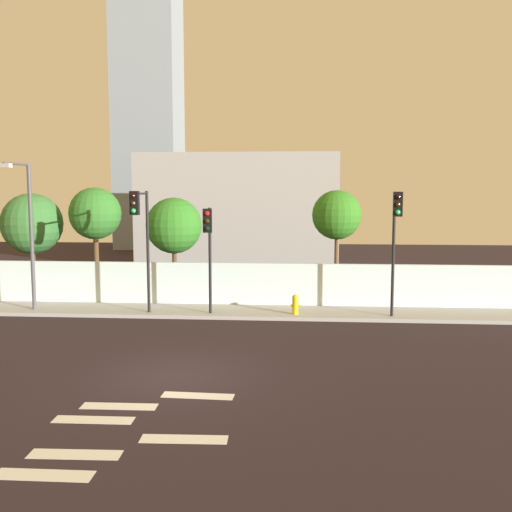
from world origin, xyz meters
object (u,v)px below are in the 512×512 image
Objects in this scene: street_lamp_curbside at (27,223)px; roadside_tree_leftmost at (32,224)px; roadside_tree_rightmost at (337,215)px; fire_hydrant at (295,304)px; traffic_light_right at (141,225)px; traffic_light_left at (209,237)px; roadside_tree_midright at (174,226)px; traffic_light_center at (396,227)px; roadside_tree_midleft at (95,214)px.

roadside_tree_leftmost is at bearing 112.42° from street_lamp_curbside.
fire_hydrant is at bearing -118.76° from roadside_tree_rightmost.
traffic_light_left is at bearing -0.37° from traffic_light_right.
street_lamp_curbside is 1.18× the size of roadside_tree_rightmost.
roadside_tree_rightmost is at bearing -0.00° from roadside_tree_midright.
traffic_light_right reaches higher than roadside_tree_leftmost.
fire_hydrant is (3.35, 0.75, -2.69)m from traffic_light_left.
traffic_light_center is 16.49m from roadside_tree_leftmost.
roadside_tree_midleft is (-12.98, 4.01, 0.27)m from traffic_light_center.
street_lamp_curbside is at bearing 177.41° from traffic_light_center.
traffic_light_center is at bearing -11.43° from fire_hydrant.
traffic_light_center is 10.14m from roadside_tree_midright.
traffic_light_right is at bearing -32.53° from roadside_tree_leftmost.
roadside_tree_midleft reaches higher than fire_hydrant.
roadside_tree_leftmost is at bearing 147.47° from traffic_light_right.
roadside_tree_midright is at bearing 180.00° from roadside_tree_rightmost.
traffic_light_left is 7.15m from roadside_tree_midleft.
roadside_tree_leftmost is (-8.90, 4.00, 0.25)m from traffic_light_left.
street_lamp_curbside is 1.15× the size of roadside_tree_midleft.
traffic_light_left is 0.89× the size of roadside_tree_midright.
roadside_tree_midleft reaches higher than traffic_light_left.
roadside_tree_rightmost is (1.79, 3.26, 3.38)m from fire_hydrant.
fire_hydrant is at bearing 0.51° from street_lamp_curbside.
traffic_light_right is (-9.74, 0.03, 0.01)m from traffic_light_center.
traffic_light_center is 14.62m from street_lamp_curbside.
traffic_light_center is at bearing -64.00° from roadside_tree_rightmost.
traffic_light_left is 0.87× the size of traffic_light_center.
roadside_tree_leftmost is (-1.38, 3.35, -0.22)m from street_lamp_curbside.
roadside_tree_midright is at bearing 32.34° from street_lamp_curbside.
traffic_light_left is 0.71× the size of street_lamp_curbside.
traffic_light_left is at bearing -4.96° from street_lamp_curbside.
fire_hydrant is at bearing 6.95° from traffic_light_right.
roadside_tree_midleft is at bearing 129.09° from traffic_light_right.
traffic_light_right is at bearing 179.85° from traffic_light_center.
roadside_tree_midright is (-2.22, 4.00, 0.19)m from traffic_light_left.
street_lamp_curbside reaches higher than roadside_tree_leftmost.
street_lamp_curbside reaches higher than roadside_tree_rightmost.
fire_hydrant is (6.00, 0.73, -3.14)m from traffic_light_right.
street_lamp_curbside reaches higher than roadside_tree_midleft.
traffic_light_center is 0.94× the size of roadside_tree_midleft.
traffic_light_left is at bearing 179.93° from traffic_light_center.
fire_hydrant is 0.15× the size of roadside_tree_midleft.
roadside_tree_midright is at bearing 0.00° from roadside_tree_midleft.
street_lamp_curbside is 6.27m from roadside_tree_midright.
roadside_tree_midleft is at bearing 180.00° from roadside_tree_rightmost.
traffic_light_right is at bearing -152.88° from roadside_tree_rightmost.
traffic_light_center is 6.12× the size of fire_hydrant.
roadside_tree_midleft reaches higher than traffic_light_center.
roadside_tree_leftmost is 0.95× the size of roadside_tree_midleft.
street_lamp_curbside is (-7.52, 0.65, 0.47)m from traffic_light_left.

